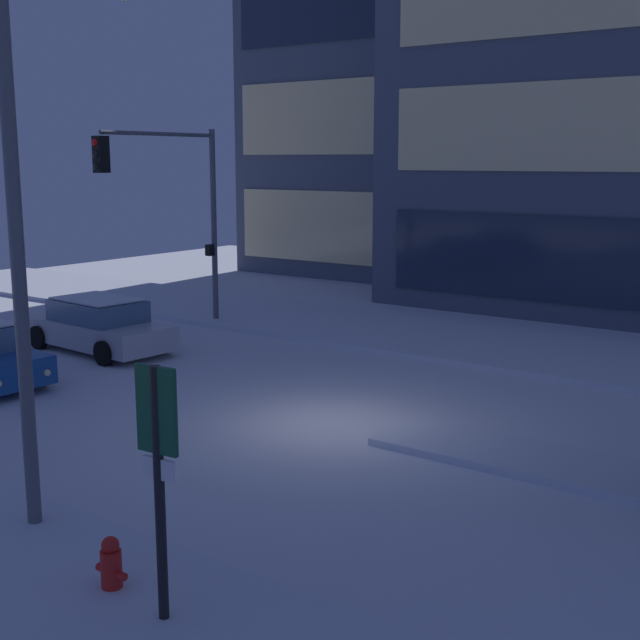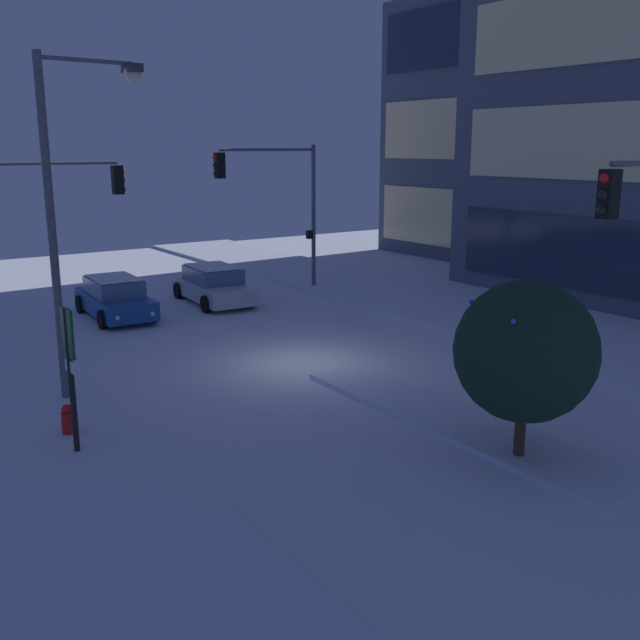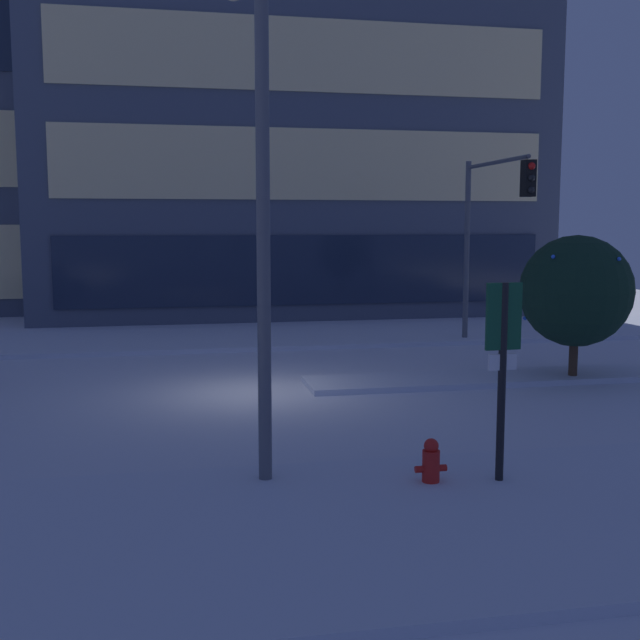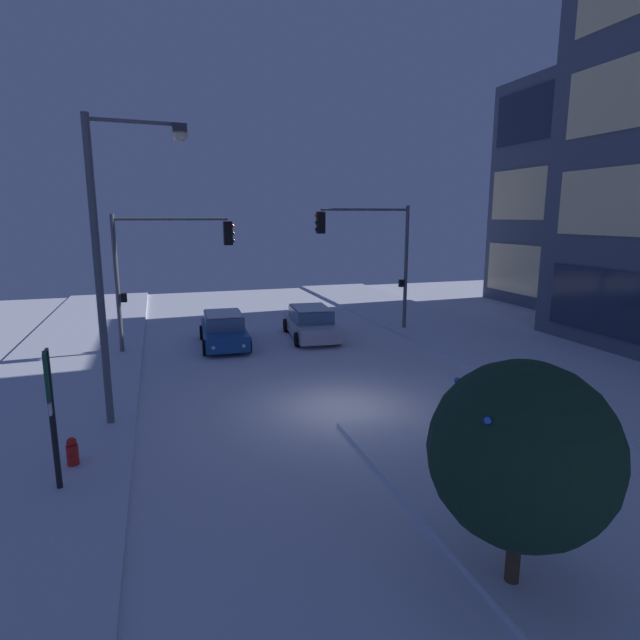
# 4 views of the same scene
# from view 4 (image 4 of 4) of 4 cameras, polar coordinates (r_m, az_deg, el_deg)

# --- Properties ---
(ground) EXTENTS (52.00, 52.00, 0.00)m
(ground) POSITION_cam_4_polar(r_m,az_deg,el_deg) (15.81, 2.51, -9.72)
(ground) COLOR silver
(curb_strip_near) EXTENTS (52.00, 5.20, 0.14)m
(curb_strip_near) POSITION_cam_4_polar(r_m,az_deg,el_deg) (15.34, -29.67, -11.69)
(curb_strip_near) COLOR silver
(curb_strip_near) RESTS_ON ground
(curb_strip_far) EXTENTS (52.00, 5.20, 0.14)m
(curb_strip_far) POSITION_cam_4_polar(r_m,az_deg,el_deg) (20.19, 25.98, -5.95)
(curb_strip_far) COLOR silver
(curb_strip_far) RESTS_ON ground
(median_strip) EXTENTS (9.00, 1.80, 0.14)m
(median_strip) POSITION_cam_4_polar(r_m,az_deg,el_deg) (11.19, 14.64, -19.20)
(median_strip) COLOR silver
(median_strip) RESTS_ON ground
(office_tower_secondary) EXTENTS (11.67, 10.36, 14.05)m
(office_tower_secondary) POSITION_cam_4_polar(r_m,az_deg,el_deg) (37.30, 30.08, 11.98)
(office_tower_secondary) COLOR #4C5466
(office_tower_secondary) RESTS_ON ground
(car_near) EXTENTS (4.66, 2.17, 1.49)m
(car_near) POSITION_cam_4_polar(r_m,az_deg,el_deg) (23.36, -10.59, -1.10)
(car_near) COLOR #19478C
(car_near) RESTS_ON ground
(car_far) EXTENTS (4.86, 2.38, 1.49)m
(car_far) POSITION_cam_4_polar(r_m,az_deg,el_deg) (24.43, -1.03, -0.35)
(car_far) COLOR #B7B7C1
(car_far) RESTS_ON ground
(traffic_light_corner_far_left) EXTENTS (0.32, 4.83, 6.20)m
(traffic_light_corner_far_left) POSITION_cam_4_polar(r_m,az_deg,el_deg) (25.26, 5.82, 8.13)
(traffic_light_corner_far_left) COLOR #565960
(traffic_light_corner_far_left) RESTS_ON ground
(traffic_light_corner_near_left) EXTENTS (0.32, 4.95, 5.78)m
(traffic_light_corner_near_left) POSITION_cam_4_polar(r_m,az_deg,el_deg) (22.48, -16.76, 6.64)
(traffic_light_corner_near_left) COLOR #565960
(traffic_light_corner_near_left) RESTS_ON ground
(street_lamp_arched) EXTENTS (0.57, 2.56, 8.19)m
(street_lamp_arched) POSITION_cam_4_polar(r_m,az_deg,el_deg) (14.52, -21.07, 9.00)
(street_lamp_arched) COLOR #565960
(street_lamp_arched) RESTS_ON ground
(fire_hydrant) EXTENTS (0.48, 0.26, 0.79)m
(fire_hydrant) POSITION_cam_4_polar(r_m,az_deg,el_deg) (13.35, -25.69, -13.26)
(fire_hydrant) COLOR red
(fire_hydrant) RESTS_ON ground
(parking_info_sign) EXTENTS (0.55, 0.12, 3.08)m
(parking_info_sign) POSITION_cam_4_polar(r_m,az_deg,el_deg) (11.85, -27.62, -8.22)
(parking_info_sign) COLOR black
(parking_info_sign) RESTS_ON ground
(decorated_tree_median) EXTENTS (2.78, 2.81, 3.66)m
(decorated_tree_median) POSITION_cam_4_polar(r_m,az_deg,el_deg) (8.39, 21.42, -13.55)
(decorated_tree_median) COLOR #473323
(decorated_tree_median) RESTS_ON ground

